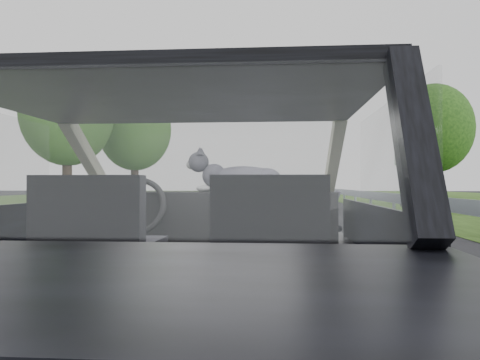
% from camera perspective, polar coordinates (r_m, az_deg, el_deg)
% --- Properties ---
extents(subject_car, '(1.80, 4.00, 1.45)m').
position_cam_1_polar(subject_car, '(2.45, -5.70, -8.13)').
color(subject_car, black).
rests_on(subject_car, ground).
extents(dashboard, '(1.58, 0.45, 0.30)m').
position_cam_1_polar(dashboard, '(3.05, -3.59, -4.26)').
color(dashboard, black).
rests_on(dashboard, subject_car).
extents(driver_seat, '(0.50, 0.72, 0.42)m').
position_cam_1_polar(driver_seat, '(2.27, -17.07, -4.79)').
color(driver_seat, black).
rests_on(driver_seat, subject_car).
extents(passenger_seat, '(0.50, 0.72, 0.42)m').
position_cam_1_polar(passenger_seat, '(2.11, 3.68, -5.14)').
color(passenger_seat, black).
rests_on(passenger_seat, subject_car).
extents(steering_wheel, '(0.36, 0.36, 0.04)m').
position_cam_1_polar(steering_wheel, '(2.85, -12.45, -3.11)').
color(steering_wheel, black).
rests_on(steering_wheel, dashboard).
extents(cat, '(0.64, 0.21, 0.29)m').
position_cam_1_polar(cat, '(2.98, 0.38, 0.33)').
color(cat, slate).
rests_on(cat, dashboard).
extents(guardrail, '(0.05, 90.00, 0.32)m').
position_cam_1_polar(guardrail, '(12.99, 21.93, -2.53)').
color(guardrail, '#8D97A5').
rests_on(guardrail, ground).
extents(other_car, '(2.00, 4.54, 1.46)m').
position_cam_1_polar(other_car, '(23.74, 2.67, -1.26)').
color(other_car, '#A2A5AF').
rests_on(other_car, ground).
extents(highway_sign, '(0.41, 1.01, 2.56)m').
position_cam_1_polar(highway_sign, '(22.72, 19.04, 0.11)').
color(highway_sign, '#125729').
rests_on(highway_sign, ground).
extents(tree_2, '(4.60, 4.60, 5.95)m').
position_cam_1_polar(tree_2, '(25.67, 22.50, 3.85)').
color(tree_2, '#153210').
rests_on(tree_2, ground).
extents(tree_3, '(6.96, 6.96, 8.54)m').
position_cam_1_polar(tree_3, '(40.88, 22.59, 4.06)').
color(tree_3, '#153210').
rests_on(tree_3, ground).
extents(tree_5, '(6.37, 6.37, 7.54)m').
position_cam_1_polar(tree_5, '(27.21, -20.32, 5.27)').
color(tree_5, '#153210').
rests_on(tree_5, ground).
extents(tree_6, '(4.85, 4.85, 7.09)m').
position_cam_1_polar(tree_6, '(31.01, -12.70, 4.13)').
color(tree_6, '#153210').
rests_on(tree_6, ground).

